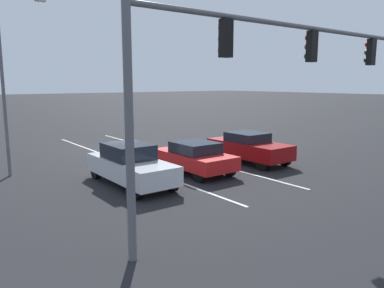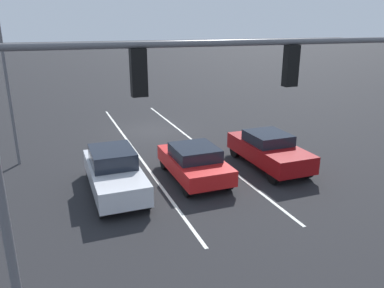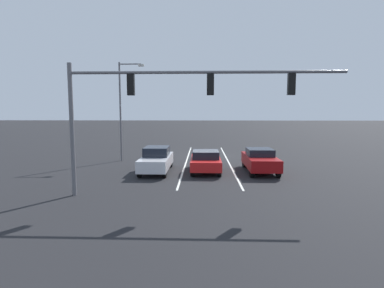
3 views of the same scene
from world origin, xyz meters
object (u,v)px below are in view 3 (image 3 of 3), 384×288
object	(u,v)px
car_silver_rightlane_front	(157,160)
street_lamp_right_shoulder	(123,104)
car_red_midlane_front	(206,161)
traffic_signal_gantry	(163,96)
car_maroon_leftlane_front	(260,160)

from	to	relation	value
car_silver_rightlane_front	street_lamp_right_shoulder	world-z (taller)	street_lamp_right_shoulder
car_red_midlane_front	street_lamp_right_shoulder	size ratio (longest dim) A/B	0.52
car_red_midlane_front	street_lamp_right_shoulder	xyz separation A→B (m)	(6.59, -4.42, 3.82)
car_silver_rightlane_front	traffic_signal_gantry	xyz separation A→B (m)	(-1.25, 5.77, 3.85)
car_silver_rightlane_front	street_lamp_right_shoulder	size ratio (longest dim) A/B	0.59
car_maroon_leftlane_front	traffic_signal_gantry	xyz separation A→B (m)	(5.58, 5.93, 3.87)
car_red_midlane_front	street_lamp_right_shoulder	bearing A→B (deg)	-33.86
traffic_signal_gantry	street_lamp_right_shoulder	world-z (taller)	street_lamp_right_shoulder
traffic_signal_gantry	car_red_midlane_front	bearing A→B (deg)	-108.99
car_silver_rightlane_front	traffic_signal_gantry	size ratio (longest dim) A/B	0.37
car_silver_rightlane_front	car_maroon_leftlane_front	size ratio (longest dim) A/B	1.03
street_lamp_right_shoulder	car_maroon_leftlane_front	bearing A→B (deg)	156.97
car_maroon_leftlane_front	traffic_signal_gantry	size ratio (longest dim) A/B	0.36
car_silver_rightlane_front	car_maroon_leftlane_front	bearing A→B (deg)	-178.64
car_red_midlane_front	car_silver_rightlane_front	bearing A→B (deg)	1.03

